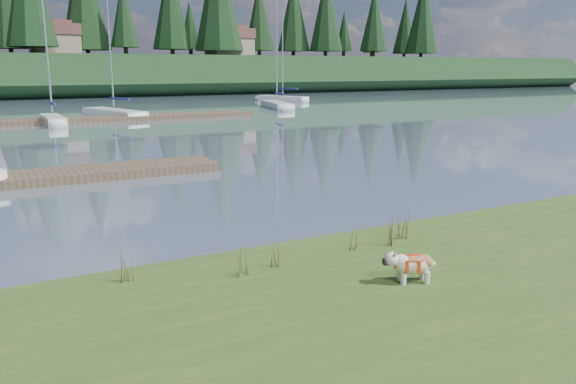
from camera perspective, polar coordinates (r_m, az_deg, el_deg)
ground at (r=41.05m, az=-23.80°, el=6.37°), size 200.00×200.00×0.00m
bank at (r=6.81m, az=6.45°, el=-18.55°), size 60.00×9.00×0.35m
ridge at (r=83.82m, az=-26.67°, el=10.46°), size 200.00×20.00×5.00m
bulldog at (r=9.13m, az=12.52°, el=-7.06°), size 0.85×0.55×0.50m
dock_far at (r=41.25m, az=-21.04°, el=6.83°), size 26.00×2.20×0.30m
sailboat_bg_2 at (r=40.52m, az=-22.85°, el=6.86°), size 1.17×5.61×8.68m
sailboat_bg_3 at (r=45.21m, az=-17.66°, el=7.73°), size 3.76×8.36×12.06m
sailboat_bg_4 at (r=52.51m, az=-1.32°, el=8.91°), size 3.18×7.77×11.28m
sailboat_bg_5 at (r=63.10m, az=-0.98°, el=9.52°), size 4.12×6.85×10.01m
weed_0 at (r=9.25m, az=-4.55°, el=-7.10°), size 0.17×0.14×0.54m
weed_1 at (r=9.59m, az=-1.44°, el=-6.59°), size 0.17×0.14×0.44m
weed_2 at (r=10.91m, az=10.56°, el=-3.80°), size 0.17×0.14×0.71m
weed_3 at (r=9.34m, az=-16.20°, el=-7.21°), size 0.17×0.14×0.61m
weed_4 at (r=10.57m, az=6.81°, el=-4.86°), size 0.17×0.14×0.44m
weed_5 at (r=11.36m, az=11.54°, el=-3.30°), size 0.17×0.14×0.66m
mud_lip at (r=10.40m, az=-7.68°, el=-7.88°), size 60.00×0.50×0.14m
conifer_5 at (r=83.12m, az=-16.36°, el=17.03°), size 3.96×3.96×10.35m
conifer_7 at (r=93.89m, az=0.55°, el=17.78°), size 5.28×5.28×13.20m
conifer_8 at (r=97.54m, az=8.76°, el=17.04°), size 4.62×4.62×11.77m
conifer_9 at (r=108.17m, az=13.53°, el=17.12°), size 5.94×5.94×14.62m
house_1 at (r=82.36m, az=-22.66°, el=14.17°), size 6.30×5.30×4.65m
house_2 at (r=86.53m, az=-5.99°, el=14.92°), size 6.30×5.30×4.65m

